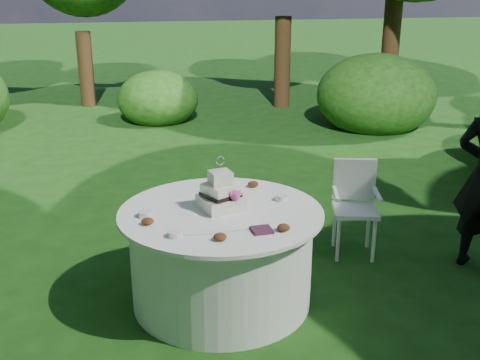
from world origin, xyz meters
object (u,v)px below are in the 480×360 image
object	(u,v)px
table	(221,256)
chair	(355,200)
cake	(221,195)
napkins	(262,230)

from	to	relation	value
table	chair	size ratio (longest dim) A/B	1.78
cake	chair	xyz separation A→B (m)	(1.38, 0.52, -0.37)
chair	napkins	bearing A→B (deg)	-140.11
chair	table	bearing A→B (deg)	-158.20
napkins	table	bearing A→B (deg)	112.77
table	cake	bearing A→B (deg)	73.53
cake	napkins	bearing A→B (deg)	-69.74
cake	chair	bearing A→B (deg)	20.72
napkins	table	xyz separation A→B (m)	(-0.19, 0.45, -0.39)
napkins	table	world-z (taller)	napkins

